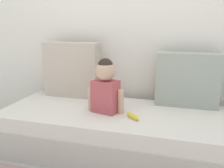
{
  "coord_description": "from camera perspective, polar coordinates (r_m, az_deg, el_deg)",
  "views": [
    {
      "loc": [
        0.52,
        -1.99,
        1.16
      ],
      "look_at": [
        -0.05,
        0.0,
        0.64
      ],
      "focal_mm": 39.03,
      "sensor_mm": 36.0,
      "label": 1
    }
  ],
  "objects": [
    {
      "name": "banana",
      "position": [
        2.04,
        4.88,
        -7.5
      ],
      "size": [
        0.15,
        0.15,
        0.04
      ],
      "primitive_type": "ellipsoid",
      "rotation": [
        0.0,
        0.0,
        -0.77
      ],
      "color": "yellow",
      "rests_on": "couch"
    },
    {
      "name": "back_wall",
      "position": [
        2.6,
        4.64,
        15.86
      ],
      "size": [
        5.34,
        0.1,
        2.48
      ],
      "primitive_type": "cube",
      "color": "silver",
      "rests_on": "ground"
    },
    {
      "name": "throw_pillow_left",
      "position": [
        2.62,
        -9.42,
        3.31
      ],
      "size": [
        0.59,
        0.16,
        0.58
      ],
      "primitive_type": "cube",
      "color": "#C1B29E",
      "rests_on": "couch"
    },
    {
      "name": "ground_plane",
      "position": [
        2.36,
        1.19,
        -15.25
      ],
      "size": [
        12.0,
        12.0,
        0.0
      ],
      "primitive_type": "plane",
      "color": "#B2ADA3"
    },
    {
      "name": "couch",
      "position": [
        2.27,
        1.21,
        -11.06
      ],
      "size": [
        2.14,
        0.86,
        0.39
      ],
      "color": "beige",
      "rests_on": "ground"
    },
    {
      "name": "throw_pillow_right",
      "position": [
        2.38,
        17.26,
        0.9
      ],
      "size": [
        0.57,
        0.16,
        0.51
      ],
      "primitive_type": "cube",
      "color": "#99A393",
      "rests_on": "couch"
    },
    {
      "name": "toddler",
      "position": [
        2.12,
        -1.54,
        -0.33
      ],
      "size": [
        0.33,
        0.2,
        0.48
      ],
      "color": "#B24C51",
      "rests_on": "couch"
    }
  ]
}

